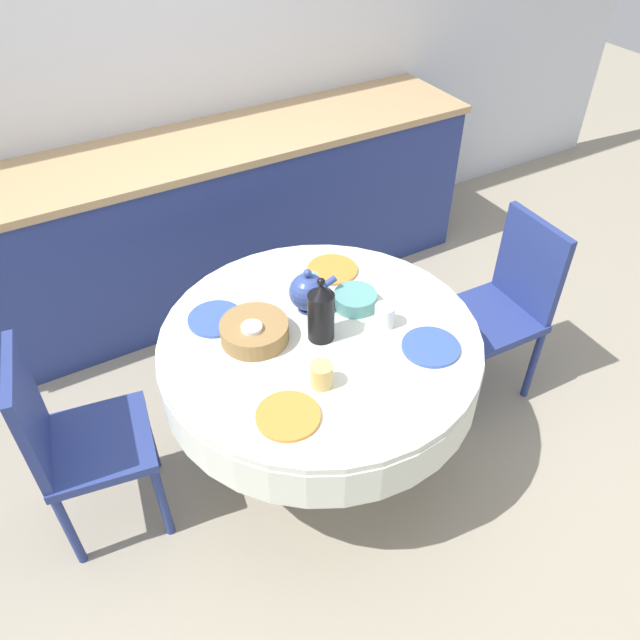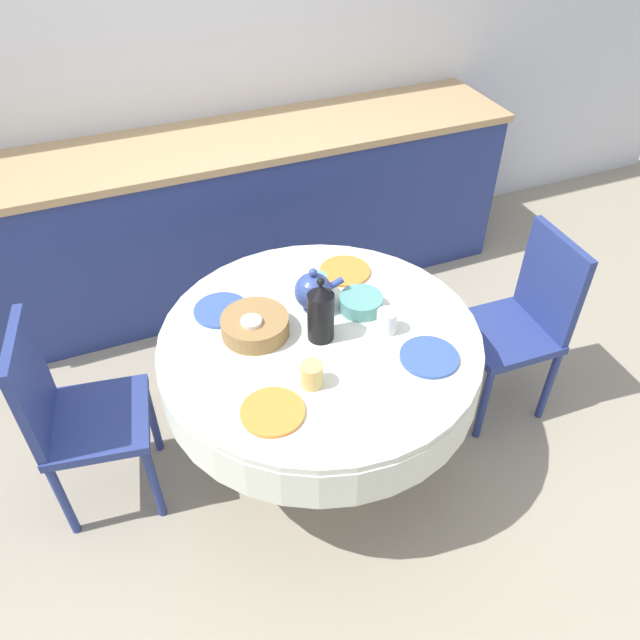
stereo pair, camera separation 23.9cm
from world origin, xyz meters
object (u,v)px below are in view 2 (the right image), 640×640
chair_right (73,412)px  coffee_carafe (320,313)px  chair_left (522,318)px  teapot (313,291)px

chair_right → coffee_carafe: size_ratio=3.26×
chair_left → teapot: size_ratio=4.39×
chair_right → chair_left: bearing=93.7°
chair_left → teapot: chair_left is taller
chair_left → chair_right: size_ratio=1.00×
coffee_carafe → teapot: bearing=76.0°
chair_left → chair_right: 1.96m
chair_right → teapot: chair_right is taller
coffee_carafe → teapot: size_ratio=1.35×
chair_right → teapot: 1.05m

